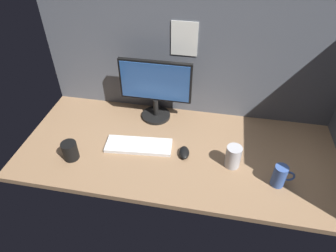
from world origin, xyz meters
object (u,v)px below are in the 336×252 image
at_px(keyboard, 139,146).
at_px(mug_ceramic_blue, 280,176).
at_px(mug_black_travel, 70,151).
at_px(mug_steel, 233,156).
at_px(mouse, 184,153).
at_px(monitor, 155,87).

bearing_deg(keyboard, mug_ceramic_blue, -15.22).
bearing_deg(mug_black_travel, mug_steel, 7.22).
height_order(keyboard, mug_steel, mug_steel).
distance_m(mouse, mug_steel, 0.26).
xyz_separation_m(mouse, mug_black_travel, (-0.60, -0.13, 0.03)).
bearing_deg(monitor, mouse, -54.14).
height_order(keyboard, mouse, mouse).
distance_m(mug_ceramic_blue, mug_steel, 0.24).
distance_m(monitor, mouse, 0.43).
height_order(monitor, keyboard, monitor).
bearing_deg(mouse, monitor, 116.58).
distance_m(mouse, mug_ceramic_blue, 0.50).
relative_size(keyboard, mug_steel, 2.99).
distance_m(monitor, mug_ceramic_blue, 0.84).
bearing_deg(mug_steel, monitor, 145.04).
xyz_separation_m(keyboard, mug_black_travel, (-0.34, -0.15, 0.04)).
bearing_deg(mouse, mug_steel, -15.06).
bearing_deg(mug_steel, mouse, 174.22).
height_order(mug_black_travel, mug_ceramic_blue, mug_ceramic_blue).
xyz_separation_m(monitor, mug_steel, (0.48, -0.34, -0.15)).
bearing_deg(monitor, mug_ceramic_blue, -31.09).
bearing_deg(mouse, keyboard, 167.52).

